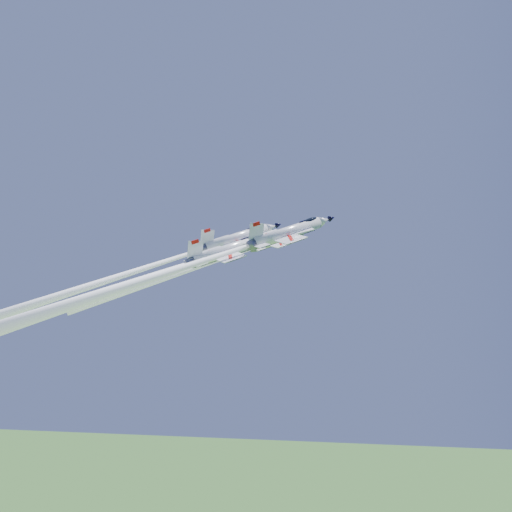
% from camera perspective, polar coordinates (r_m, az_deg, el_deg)
% --- Properties ---
extents(jet_lead, '(26.25, 26.16, 31.68)m').
position_cam_1_polar(jet_lead, '(102.02, -4.83, -0.75)').
color(jet_lead, white).
extents(jet_left, '(36.05, 36.34, 45.49)m').
position_cam_1_polar(jet_left, '(103.16, -12.57, -1.69)').
color(jet_left, white).
extents(jet_right, '(32.47, 32.12, 38.00)m').
position_cam_1_polar(jet_right, '(92.17, -6.09, -0.75)').
color(jet_right, white).
extents(jet_slot, '(31.30, 30.66, 35.14)m').
position_cam_1_polar(jet_slot, '(93.73, -11.46, -2.31)').
color(jet_slot, white).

